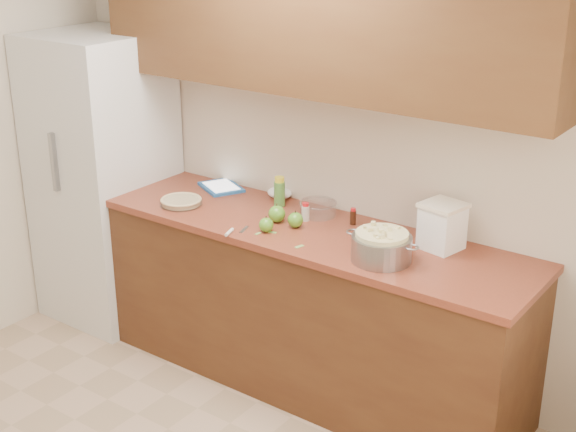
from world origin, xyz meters
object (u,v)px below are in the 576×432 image
Objects in this scene: flour_canister at (442,226)px; tablet at (221,187)px; pie at (181,201)px; colander at (381,247)px.

tablet is (-1.45, 0.05, -0.11)m from flour_canister.
tablet is at bearing 178.18° from flour_canister.
flour_canister is 0.72× the size of tablet.
tablet is at bearing 89.84° from pie.
pie is 1.49m from flour_canister.
flour_canister is at bearing 11.59° from pie.
flour_canister is (0.17, 0.30, 0.05)m from colander.
flour_canister reaches higher than colander.
flour_canister reaches higher than pie.
colander is at bearing 11.87° from tablet.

